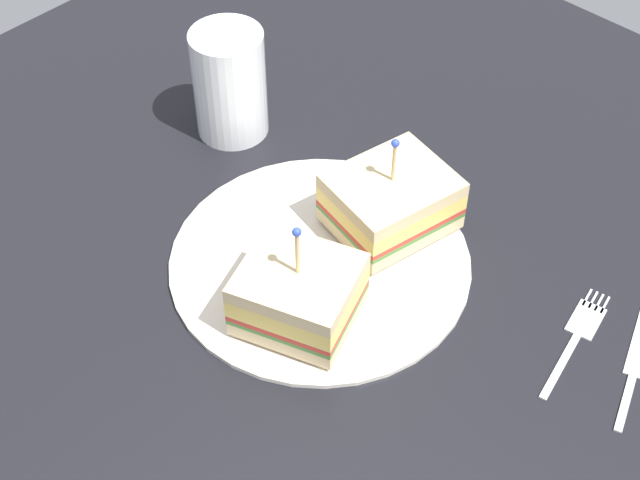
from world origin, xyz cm
name	(u,v)px	position (x,y,z in cm)	size (l,w,h in cm)	color
ground_plane	(320,271)	(0.00, 0.00, -1.00)	(94.93, 94.93, 2.00)	black
plate	(320,260)	(0.00, 0.00, 0.42)	(25.03, 25.03, 0.84)	silver
sandwich_half_front	(298,294)	(5.60, 3.03, 3.39)	(10.25, 10.73, 9.72)	beige
sandwich_half_back	(391,201)	(-6.98, 1.55, 3.33)	(11.17, 9.90, 9.21)	beige
drink_glass	(230,89)	(-6.92, -17.97, 4.70)	(6.75, 6.75, 10.65)	gold
fork	(580,331)	(-8.65, 19.65, 0.17)	(11.89, 3.46, 0.35)	silver
knife	(637,360)	(-9.32, 24.33, 0.18)	(11.93, 5.01, 0.35)	silver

